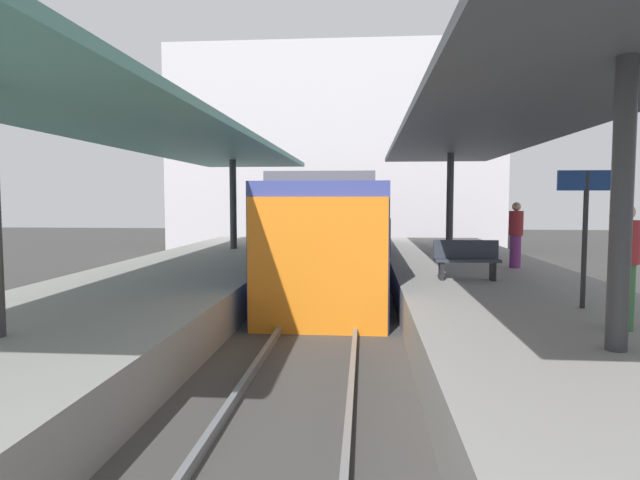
# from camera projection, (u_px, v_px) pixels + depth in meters

# --- Properties ---
(ground_plane) EXTENTS (80.00, 80.00, 0.00)m
(ground_plane) POSITION_uv_depth(u_px,v_px,m) (323.00, 329.00, 11.56)
(ground_plane) COLOR #383835
(platform_left) EXTENTS (4.40, 28.00, 1.00)m
(platform_left) POSITION_uv_depth(u_px,v_px,m) (149.00, 303.00, 11.83)
(platform_left) COLOR gray
(platform_left) RESTS_ON ground_plane
(platform_right) EXTENTS (4.40, 28.00, 1.00)m
(platform_right) POSITION_uv_depth(u_px,v_px,m) (506.00, 309.00, 11.21)
(platform_right) COLOR gray
(platform_right) RESTS_ON ground_plane
(track_ballast) EXTENTS (3.20, 28.00, 0.20)m
(track_ballast) POSITION_uv_depth(u_px,v_px,m) (323.00, 324.00, 11.55)
(track_ballast) COLOR #423F3D
(track_ballast) RESTS_ON ground_plane
(rail_near_side) EXTENTS (0.08, 28.00, 0.14)m
(rail_near_side) POSITION_uv_depth(u_px,v_px,m) (289.00, 316.00, 11.60)
(rail_near_side) COLOR slate
(rail_near_side) RESTS_ON track_ballast
(rail_far_side) EXTENTS (0.08, 28.00, 0.14)m
(rail_far_side) POSITION_uv_depth(u_px,v_px,m) (356.00, 317.00, 11.48)
(rail_far_side) COLOR slate
(rail_far_side) RESTS_ON track_ballast
(commuter_train) EXTENTS (2.78, 13.89, 3.10)m
(commuter_train) POSITION_uv_depth(u_px,v_px,m) (337.00, 232.00, 17.01)
(commuter_train) COLOR #38428C
(commuter_train) RESTS_ON track_ballast
(canopy_left) EXTENTS (4.18, 21.00, 3.32)m
(canopy_left) POSITION_uv_depth(u_px,v_px,m) (169.00, 139.00, 12.95)
(canopy_left) COLOR #333335
(canopy_left) RESTS_ON platform_left
(canopy_right) EXTENTS (4.18, 21.00, 3.51)m
(canopy_right) POSITION_uv_depth(u_px,v_px,m) (494.00, 128.00, 12.31)
(canopy_right) COLOR #333335
(canopy_right) RESTS_ON platform_right
(platform_bench) EXTENTS (1.40, 0.41, 0.86)m
(platform_bench) POSITION_uv_depth(u_px,v_px,m) (467.00, 258.00, 11.86)
(platform_bench) COLOR black
(platform_bench) RESTS_ON platform_right
(platform_sign) EXTENTS (0.90, 0.08, 2.21)m
(platform_sign) POSITION_uv_depth(u_px,v_px,m) (586.00, 207.00, 8.64)
(platform_sign) COLOR #262628
(platform_sign) RESTS_ON platform_right
(passenger_near_bench) EXTENTS (0.36, 0.36, 1.69)m
(passenger_near_bench) POSITION_uv_depth(u_px,v_px,m) (624.00, 265.00, 7.25)
(passenger_near_bench) COLOR #386B3D
(passenger_near_bench) RESTS_ON platform_right
(passenger_mid_platform) EXTENTS (0.36, 0.36, 1.68)m
(passenger_mid_platform) POSITION_uv_depth(u_px,v_px,m) (255.00, 226.00, 18.02)
(passenger_mid_platform) COLOR maroon
(passenger_mid_platform) RESTS_ON platform_left
(passenger_far_end) EXTENTS (0.36, 0.36, 1.68)m
(passenger_far_end) POSITION_uv_depth(u_px,v_px,m) (516.00, 234.00, 13.91)
(passenger_far_end) COLOR #7A337A
(passenger_far_end) RESTS_ON platform_right
(station_building_backdrop) EXTENTS (18.00, 6.00, 11.00)m
(station_building_backdrop) POSITION_uv_depth(u_px,v_px,m) (335.00, 152.00, 31.10)
(station_building_backdrop) COLOR #B7B2B7
(station_building_backdrop) RESTS_ON ground_plane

